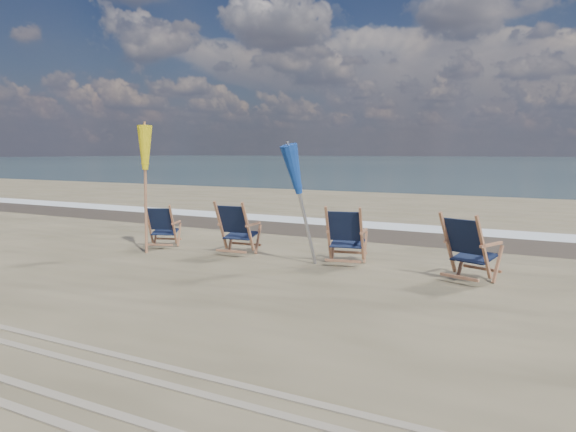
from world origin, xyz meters
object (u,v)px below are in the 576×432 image
beach_chair_1 (248,229)px  umbrella_yellow (144,155)px  beach_chair_3 (483,251)px  umbrella_blue (303,173)px  beach_chair_2 (362,237)px  beach_chair_0 (173,226)px

beach_chair_1 → umbrella_yellow: (-1.97, -0.61, 1.39)m
beach_chair_3 → umbrella_blue: bearing=18.2°
beach_chair_3 → umbrella_blue: umbrella_blue is taller
beach_chair_2 → umbrella_blue: (-0.92, -0.40, 1.09)m
umbrella_blue → beach_chair_0: bearing=176.0°
beach_chair_0 → umbrella_blue: (3.12, -0.22, 1.16)m
beach_chair_3 → umbrella_yellow: bearing=22.7°
beach_chair_1 → beach_chair_3: size_ratio=0.98×
beach_chair_2 → umbrella_yellow: umbrella_yellow is taller
beach_chair_2 → beach_chair_3: beach_chair_3 is taller
beach_chair_1 → umbrella_blue: (1.29, -0.21, 1.09)m
beach_chair_1 → beach_chair_3: 4.32m
beach_chair_1 → beach_chair_2: (2.21, 0.19, -0.00)m
beach_chair_3 → umbrella_blue: 3.21m
beach_chair_2 → beach_chair_0: bearing=-9.8°
umbrella_yellow → beach_chair_2: bearing=10.9°
beach_chair_1 → beach_chair_3: beach_chair_3 is taller
beach_chair_2 → beach_chair_3: size_ratio=0.98×
beach_chair_3 → beach_chair_1: bearing=15.9°
beach_chair_0 → beach_chair_3: size_ratio=0.85×
beach_chair_2 → umbrella_yellow: (-4.18, -0.80, 1.39)m
beach_chair_0 → umbrella_yellow: (-0.14, -0.62, 1.46)m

